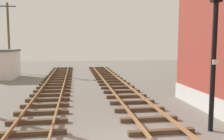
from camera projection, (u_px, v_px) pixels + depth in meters
track_near_building at (169, 139)px, 8.08m from camera, size 2.50×51.93×0.32m
signal_mast at (215, 34)px, 8.80m from camera, size 0.36×0.40×5.89m
control_hut at (1, 64)px, 23.27m from camera, size 3.00×3.80×2.76m
utility_pole_far at (9, 36)px, 27.40m from camera, size 1.80×0.24×7.90m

